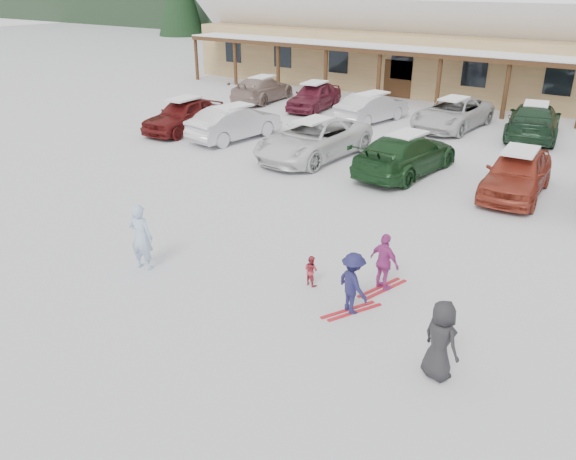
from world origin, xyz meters
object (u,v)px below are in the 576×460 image
Objects in this scene: parked_car_9 at (372,108)px; parked_car_10 at (452,113)px; bystander_dark at (441,340)px; parked_car_2 at (313,139)px; parked_car_3 at (406,154)px; adult_skier at (141,237)px; parked_car_1 at (235,123)px; day_lodge at (405,23)px; parked_car_0 at (184,115)px; child_magenta at (384,262)px; parked_car_4 at (517,173)px; parked_car_11 at (533,121)px; child_navy at (353,283)px; parked_car_7 at (262,89)px; parked_car_8 at (314,96)px; toddler_red at (311,270)px.

parked_car_9 is 0.84× the size of parked_car_10.
bystander_dark is 13.89m from parked_car_2.
bystander_dark reaches higher than parked_car_3.
adult_skier is 12.50m from parked_car_1.
day_lodge is 18.97m from parked_car_0.
bystander_dark is 0.34× the size of parked_car_0.
parked_car_1 is at bearing -19.94° from child_magenta.
parked_car_1 is 12.33m from parked_car_4.
parked_car_2 is at bearing -75.84° from day_lodge.
parked_car_0 is 0.87× the size of parked_car_10.
day_lodge is 5.21× the size of parked_car_2.
parked_car_11 is (4.79, 18.87, -0.07)m from adult_skier.
parked_car_2 reaches higher than parked_car_1.
parked_car_1 is 0.88× the size of parked_car_3.
day_lodge reaches higher than parked_car_9.
day_lodge is at bearing -39.93° from bystander_dark.
parked_car_0 is 7.34m from parked_car_2.
child_navy is 0.29× the size of parked_car_7.
parked_car_3 is at bearing -47.66° from parked_car_8.
parked_car_2 is at bearing -32.43° from child_magenta.
parked_car_11 reaches higher than parked_car_9.
bystander_dark is 23.00m from parked_car_8.
day_lodge reaches higher than child_magenta.
toddler_red is at bearing -37.95° from parked_car_0.
parked_car_2 is 1.07× the size of parked_car_10.
parked_car_7 is 7.82m from parked_car_9.
parked_car_3 is at bearing 176.31° from parked_car_4.
parked_car_9 is (6.38, 6.84, -0.05)m from parked_car_0.
bystander_dark reaches higher than parked_car_4.
parked_car_9 is at bearing 101.42° from parked_car_2.
bystander_dark is (2.34, -1.01, 0.07)m from child_navy.
parked_car_9 is 0.82× the size of parked_car_11.
parked_car_1 is 1.02× the size of parked_car_4.
adult_skier is at bearing -77.62° from day_lodge.
parked_car_4 is at bearing -79.35° from child_magenta.
adult_skier is at bearing -89.21° from parked_car_10.
parked_car_11 reaches higher than parked_car_10.
toddler_red is 10.43m from parked_car_2.
child_magenta is at bearing 116.19° from parked_car_3.
parked_car_4 is at bearing -37.58° from parked_car_8.
parked_car_2 reaches higher than parked_car_4.
parked_car_3 is 14.76m from parked_car_7.
parked_car_2 is 8.47m from parked_car_10.
parked_car_0 is at bearing -114.82° from parked_car_8.
parked_car_4 reaches higher than parked_car_10.
child_navy is (1.39, -0.50, 0.33)m from toddler_red.
parked_car_10 is at bearing -70.15° from toddler_red.
parked_car_11 is at bearing -62.22° from child_navy.
toddler_red is 19.61m from parked_car_8.
parked_car_8 reaches higher than parked_car_7.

